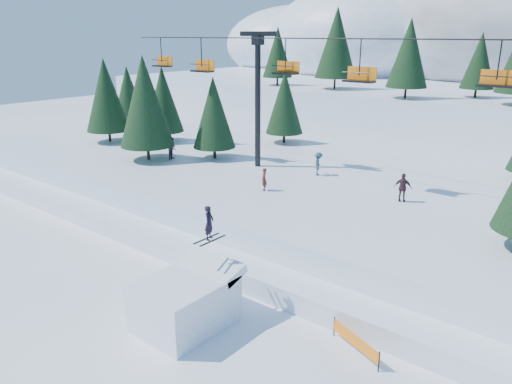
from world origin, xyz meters
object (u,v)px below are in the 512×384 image
Objects in this scene: chairlift at (372,87)px; banner_near at (355,341)px; banner_far at (489,357)px; jump_kicker at (187,300)px.

banner_near is at bearing -63.67° from chairlift.
banner_near and banner_far have the same top height.
banner_far is at bearing 24.44° from jump_kicker.
jump_kicker is at bearing -155.56° from banner_far.
banner_far is (11.53, 5.24, -0.68)m from jump_kicker.
chairlift is at bearing 134.87° from banner_far.
banner_near is (6.84, -13.82, -8.78)m from chairlift.
chairlift reaches higher than banner_near.
jump_kicker is 7.56m from banner_near.
banner_near is (6.95, 2.88, -0.68)m from jump_kicker.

